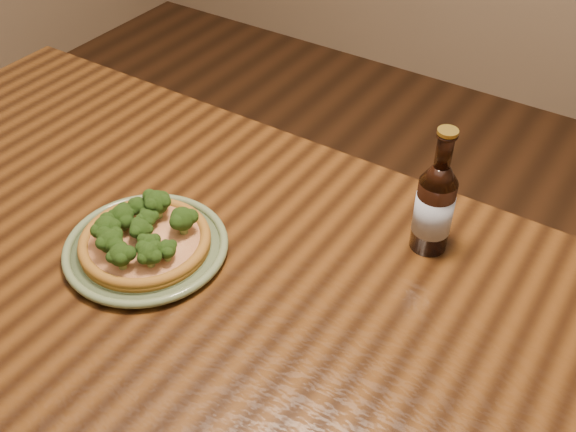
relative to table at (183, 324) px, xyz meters
The scene contains 4 objects.
table is the anchor object (origin of this frame).
plate 0.14m from the table, 161.95° to the left, with size 0.27×0.27×0.02m.
pizza 0.16m from the table, 162.76° to the left, with size 0.21×0.21×0.07m.
beer_bottle 0.45m from the table, 45.68° to the left, with size 0.06×0.06×0.22m.
Camera 1 is at (0.54, -0.41, 1.50)m, focal length 42.00 mm.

